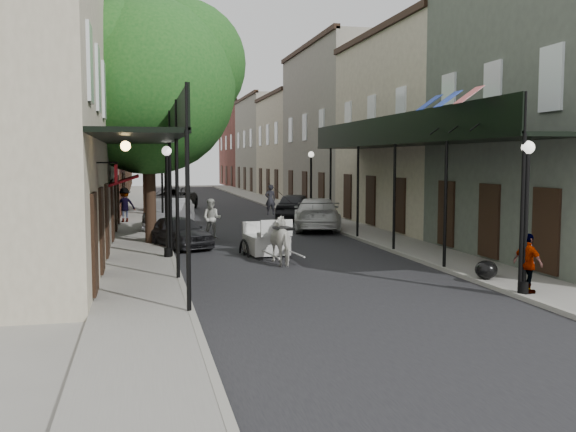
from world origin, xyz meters
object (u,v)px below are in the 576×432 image
car_left_far (172,199)px  car_right_far (295,206)px  car_left_mid (170,214)px  pedestrian_sidewalk_left (125,205)px  carriage (263,226)px  car_right_near (317,214)px  lamppost_right_near (526,215)px  horse (285,241)px  lamppost_left (167,200)px  lamppost_right_far (311,184)px  pedestrian_sidewalk_right (528,263)px  tree_far (151,119)px  pedestrian_walking (212,219)px  car_left_near (180,232)px  tree_near (159,80)px

car_left_far → car_right_far: (6.54, -8.10, -0.00)m
car_left_mid → pedestrian_sidewalk_left: bearing=139.4°
carriage → car_right_near: bearing=55.0°
lamppost_right_near → car_right_far: bearing=91.3°
horse → lamppost_right_near: bearing=119.5°
lamppost_right_near → lamppost_left: size_ratio=1.00×
lamppost_right_far → pedestrian_sidewalk_right: lamppost_right_far is taller
tree_far → horse: size_ratio=4.77×
lamppost_left → pedestrian_walking: bearing=70.0°
horse → pedestrian_sidewalk_left: (-5.35, 14.53, 0.25)m
lamppost_right_far → car_right_far: (-0.50, 1.62, -1.29)m
tree_far → car_right_near: 13.65m
car_left_near → car_right_far: (7.14, 10.62, 0.13)m
lamppost_right_near → lamppost_left: 11.46m
lamppost_right_near → pedestrian_sidewalk_left: size_ratio=2.07×
carriage → car_right_near: (4.01, 7.26, -0.21)m
lamppost_right_far → car_left_far: lamppost_right_far is taller
lamppost_right_near → car_right_far: (-0.50, 21.62, -1.29)m
car_left_near → car_left_far: 18.73m
horse → pedestrian_sidewalk_right: pedestrian_sidewalk_right is taller
lamppost_right_far → horse: (-4.55, -13.62, -1.29)m
lamppost_left → car_left_mid: (0.50, 9.69, -1.30)m
horse → car_right_far: horse is taller
carriage → lamppost_right_far: bearing=60.9°
carriage → car_left_far: carriage is taller
tree_near → lamppost_left: bearing=-88.7°
lamppost_right_far → car_right_far: bearing=107.2°
pedestrian_sidewalk_left → car_left_near: size_ratio=0.49×
horse → car_left_near: 5.56m
lamppost_right_far → pedestrian_sidewalk_left: (-9.90, 0.91, -1.03)m
pedestrian_walking → car_left_far: 15.97m
horse → pedestrian_sidewalk_left: size_ratio=1.01×
car_right_near → car_right_far: bearing=-79.1°
pedestrian_walking → car_left_near: bearing=-98.4°
pedestrian_walking → car_left_mid: pedestrian_walking is taller
pedestrian_walking → car_right_far: (5.60, 7.84, -0.09)m
tree_near → pedestrian_sidewalk_right: 15.83m
pedestrian_sidewalk_left → pedestrian_sidewalk_right: 23.18m
pedestrian_walking → pedestrian_sidewalk_right: pedestrian_walking is taller
car_right_far → tree_far: bearing=-8.2°
pedestrian_sidewalk_right → car_right_far: bearing=-13.9°
lamppost_left → pedestrian_sidewalk_left: size_ratio=2.07×
tree_far → pedestrian_sidewalk_left: 7.31m
lamppost_right_near → pedestrian_sidewalk_left: lamppost_right_near is taller
lamppost_left → lamppost_right_far: same height
lamppost_left → car_left_near: lamppost_left is taller
lamppost_right_far → car_left_near: 11.89m
horse → car_right_near: size_ratio=0.34×
pedestrian_walking → pedestrian_sidewalk_left: 8.08m
car_right_near → horse: bearing=82.6°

